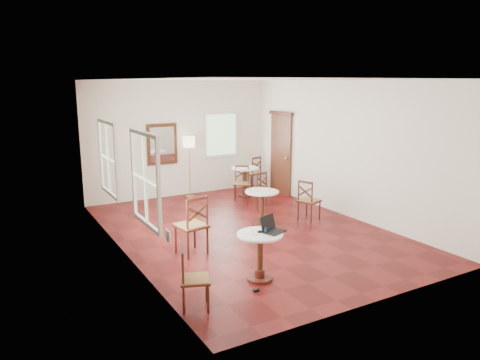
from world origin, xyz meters
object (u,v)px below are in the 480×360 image
(water_glass, at_px, (255,232))
(navy_mug, at_px, (266,230))
(laptop, at_px, (271,228))
(floor_lamp, at_px, (189,146))
(mouse, at_px, (260,231))
(power_adapter, at_px, (256,290))
(cafe_table_mid, at_px, (262,204))
(chair_mid_b, at_px, (309,200))
(cafe_table_near, at_px, (260,251))
(chair_back_b, at_px, (242,183))
(chair_near_a, at_px, (192,225))
(cafe_table_back, at_px, (245,178))
(chair_near_b, at_px, (193,279))
(chair_mid_a, at_px, (258,189))
(chair_back_a, at_px, (252,173))

(water_glass, bearing_deg, navy_mug, 6.39)
(laptop, bearing_deg, navy_mug, 170.32)
(floor_lamp, distance_m, water_glass, 5.47)
(laptop, distance_m, water_glass, 0.32)
(mouse, relative_size, power_adapter, 1.12)
(cafe_table_mid, height_order, chair_mid_b, chair_mid_b)
(chair_mid_b, xyz_separation_m, laptop, (-2.35, -2.08, 0.35))
(cafe_table_near, xyz_separation_m, chair_back_b, (2.19, 4.38, -0.03))
(chair_near_a, xyz_separation_m, power_adapter, (0.20, -1.80, -0.51))
(chair_mid_b, bearing_deg, floor_lamp, 4.56)
(chair_near_a, height_order, laptop, chair_near_a)
(chair_near_a, bearing_deg, water_glass, 92.87)
(cafe_table_back, height_order, chair_near_b, chair_near_b)
(cafe_table_mid, xyz_separation_m, laptop, (-1.26, -2.26, 0.34))
(chair_mid_a, height_order, chair_back_a, chair_back_a)
(chair_mid_a, xyz_separation_m, floor_lamp, (-1.06, 1.65, 0.92))
(cafe_table_back, height_order, floor_lamp, floor_lamp)
(laptop, height_order, water_glass, laptop)
(cafe_table_mid, bearing_deg, navy_mug, -120.93)
(chair_mid_a, bearing_deg, chair_back_b, -104.46)
(cafe_table_mid, height_order, chair_mid_a, chair_mid_a)
(chair_near_b, bearing_deg, power_adapter, -67.67)
(cafe_table_near, distance_m, cafe_table_back, 5.24)
(cafe_table_mid, relative_size, chair_near_b, 0.89)
(cafe_table_mid, height_order, laptop, laptop)
(chair_mid_b, height_order, chair_back_b, chair_mid_b)
(chair_back_b, height_order, mouse, chair_back_b)
(navy_mug, bearing_deg, chair_mid_b, 40.59)
(cafe_table_mid, relative_size, cafe_table_back, 0.98)
(chair_near_a, height_order, chair_back_b, chair_near_a)
(mouse, xyz_separation_m, navy_mug, (0.08, -0.06, 0.02))
(chair_near_b, xyz_separation_m, chair_mid_a, (3.43, 3.93, 0.01))
(chair_back_a, bearing_deg, water_glass, 40.96)
(cafe_table_back, relative_size, laptop, 1.86)
(cafe_table_back, relative_size, chair_mid_b, 0.85)
(chair_near_b, bearing_deg, chair_back_b, -14.48)
(power_adapter, bearing_deg, cafe_table_back, 61.28)
(cafe_table_mid, xyz_separation_m, chair_near_b, (-2.70, -2.58, -0.04))
(cafe_table_back, height_order, water_glass, water_glass)
(cafe_table_near, xyz_separation_m, chair_back_a, (3.06, 5.28, -0.00))
(cafe_table_back, distance_m, chair_mid_a, 1.06)
(cafe_table_near, relative_size, cafe_table_mid, 0.99)
(water_glass, bearing_deg, chair_near_a, 102.45)
(chair_near_b, xyz_separation_m, power_adapter, (0.98, 0.01, -0.40))
(chair_near_b, height_order, power_adapter, chair_near_b)
(cafe_table_mid, bearing_deg, chair_mid_a, 61.49)
(cafe_table_near, distance_m, chair_near_a, 1.55)
(chair_near_b, bearing_deg, chair_mid_a, -19.54)
(chair_near_b, height_order, chair_mid_a, chair_mid_a)
(chair_near_b, height_order, laptop, laptop)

